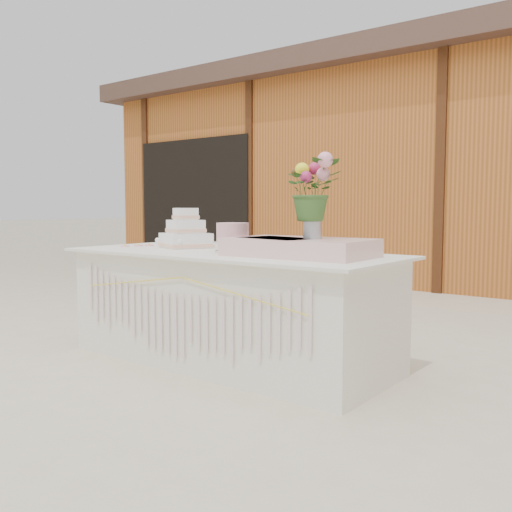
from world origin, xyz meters
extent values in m
plane|color=beige|center=(0.00, 0.00, 0.00)|extent=(80.00, 80.00, 0.00)
cube|color=#AF5924|center=(0.00, 6.00, 1.50)|extent=(12.00, 4.00, 3.00)
cube|color=#442F26|center=(0.00, 6.00, 3.15)|extent=(12.60, 4.60, 0.30)
cube|color=black|center=(-4.20, 3.98, 1.10)|extent=(2.40, 0.08, 2.20)
cube|color=silver|center=(0.00, 0.00, 0.38)|extent=(2.28, 0.88, 0.75)
cube|color=silver|center=(0.00, 0.00, 0.76)|extent=(2.40, 1.00, 0.02)
cube|color=white|center=(-0.51, 0.10, 0.82)|extent=(0.42, 0.42, 0.11)
cube|color=#F8BD9C|center=(-0.51, 0.10, 0.79)|extent=(0.44, 0.44, 0.02)
cube|color=white|center=(-0.51, 0.10, 0.93)|extent=(0.30, 0.30, 0.10)
cube|color=#F8BD9C|center=(-0.51, 0.10, 0.90)|extent=(0.32, 0.32, 0.02)
cube|color=white|center=(-0.51, 0.10, 1.02)|extent=(0.20, 0.20, 0.09)
cube|color=#F8BD9C|center=(-0.51, 0.10, 1.00)|extent=(0.21, 0.21, 0.02)
cylinder|color=silver|center=(0.06, -0.04, 0.78)|extent=(0.24, 0.24, 0.01)
cylinder|color=silver|center=(0.06, -0.04, 0.81)|extent=(0.07, 0.07, 0.04)
cylinder|color=silver|center=(0.06, -0.04, 0.84)|extent=(0.28, 0.28, 0.01)
cylinder|color=#D79BA3|center=(0.06, -0.04, 0.91)|extent=(0.22, 0.22, 0.13)
cube|color=beige|center=(0.58, -0.01, 0.83)|extent=(0.92, 0.56, 0.11)
cylinder|color=#B3B4B8|center=(0.67, 0.00, 0.96)|extent=(0.12, 0.12, 0.16)
imported|color=#345B24|center=(0.67, 0.00, 1.23)|extent=(0.45, 0.45, 0.38)
camera|label=1|loc=(2.55, -2.97, 1.08)|focal=40.00mm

